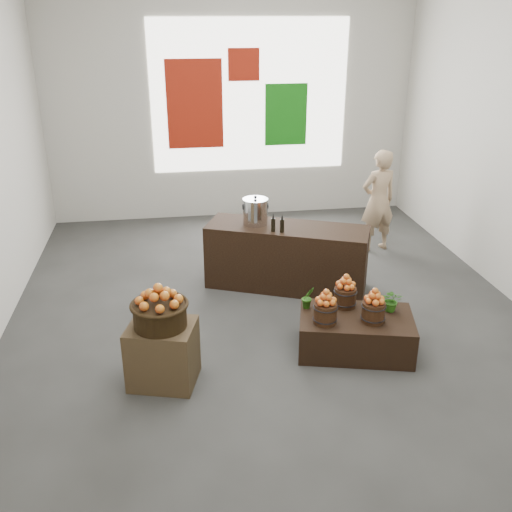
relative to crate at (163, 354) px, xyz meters
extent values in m
plane|color=#373735|center=(1.24, 1.29, -0.30)|extent=(7.00, 7.00, 0.00)
cube|color=#B5B2A7|center=(1.24, 4.79, 1.70)|extent=(6.00, 0.04, 4.00)
cube|color=white|center=(1.54, 4.77, 1.70)|extent=(3.20, 0.02, 2.40)
cube|color=maroon|center=(0.64, 4.76, 1.60)|extent=(0.90, 0.04, 1.40)
cube|color=#126A10|center=(2.14, 4.76, 1.40)|extent=(0.70, 0.04, 1.00)
cube|color=maroon|center=(1.44, 4.76, 2.20)|extent=(0.50, 0.04, 0.50)
cube|color=brown|center=(0.00, 0.00, 0.00)|extent=(0.72, 0.65, 0.61)
cylinder|color=black|center=(0.00, 0.00, 0.42)|extent=(0.49, 0.49, 0.22)
cube|color=black|center=(1.97, 0.25, -0.10)|extent=(1.30, 0.98, 0.40)
cylinder|color=#351E0E|center=(1.62, 0.18, 0.20)|extent=(0.23, 0.23, 0.21)
cylinder|color=#351E0E|center=(2.10, 0.12, 0.20)|extent=(0.23, 0.23, 0.21)
cylinder|color=#351E0E|center=(1.92, 0.48, 0.20)|extent=(0.23, 0.23, 0.21)
imported|color=#235912|center=(2.36, 0.31, 0.22)|extent=(0.28, 0.26, 0.24)
imported|color=#235912|center=(1.52, 0.51, 0.22)|extent=(0.15, 0.13, 0.24)
cube|color=black|center=(1.57, 1.84, 0.10)|extent=(2.09, 1.37, 0.82)
cylinder|color=silver|center=(1.19, 2.00, 0.67)|extent=(0.31, 0.31, 0.31)
imported|color=tan|center=(3.13, 2.86, 0.45)|extent=(0.61, 0.47, 1.50)
camera|label=1|loc=(0.16, -4.65, 2.97)|focal=40.00mm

